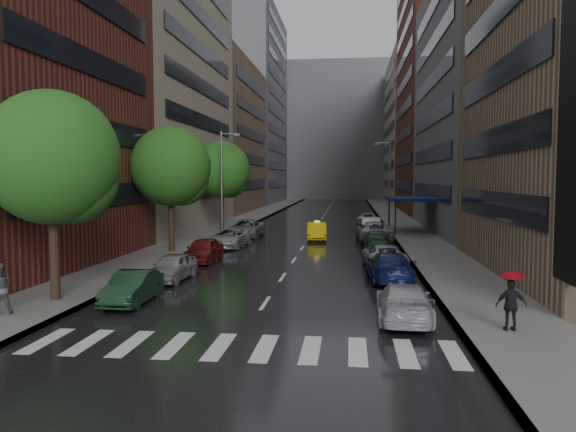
# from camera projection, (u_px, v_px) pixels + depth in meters

# --- Properties ---
(ground) EXTENTS (220.00, 220.00, 0.00)m
(ground) POSITION_uv_depth(u_px,v_px,m) (247.00, 330.00, 19.06)
(ground) COLOR gray
(ground) RESTS_ON ground
(road) EXTENTS (14.00, 140.00, 0.01)m
(road) POSITION_uv_depth(u_px,v_px,m) (321.00, 219.00, 68.64)
(road) COLOR black
(road) RESTS_ON ground
(sidewalk_left) EXTENTS (4.00, 140.00, 0.15)m
(sidewalk_left) POSITION_uv_depth(u_px,v_px,m) (249.00, 218.00, 69.62)
(sidewalk_left) COLOR gray
(sidewalk_left) RESTS_ON ground
(sidewalk_right) EXTENTS (4.00, 140.00, 0.15)m
(sidewalk_right) POSITION_uv_depth(u_px,v_px,m) (396.00, 219.00, 67.65)
(sidewalk_right) COLOR gray
(sidewalk_right) RESTS_ON ground
(crosswalk) EXTENTS (13.15, 2.80, 0.01)m
(crosswalk) POSITION_uv_depth(u_px,v_px,m) (242.00, 347.00, 17.05)
(crosswalk) COLOR silver
(crosswalk) RESTS_ON ground
(buildings_left) EXTENTS (8.00, 108.00, 38.00)m
(buildings_left) POSITION_uv_depth(u_px,v_px,m) (217.00, 99.00, 77.88)
(buildings_left) COLOR maroon
(buildings_left) RESTS_ON ground
(buildings_right) EXTENTS (8.05, 109.10, 36.00)m
(buildings_right) POSITION_uv_depth(u_px,v_px,m) (440.00, 101.00, 72.59)
(buildings_right) COLOR #937A5B
(buildings_right) RESTS_ON ground
(building_far) EXTENTS (40.00, 14.00, 32.00)m
(building_far) POSITION_uv_depth(u_px,v_px,m) (336.00, 132.00, 134.95)
(building_far) COLOR slate
(building_far) RESTS_ON ground
(tree_near) EXTENTS (5.46, 5.46, 8.70)m
(tree_near) POSITION_uv_depth(u_px,v_px,m) (52.00, 158.00, 22.71)
(tree_near) COLOR #382619
(tree_near) RESTS_ON ground
(tree_mid) EXTENTS (5.39, 5.39, 8.60)m
(tree_mid) POSITION_uv_depth(u_px,v_px,m) (171.00, 167.00, 37.79)
(tree_mid) COLOR #382619
(tree_mid) RESTS_ON ground
(tree_far) EXTENTS (5.36, 5.36, 8.54)m
(tree_far) POSITION_uv_depth(u_px,v_px,m) (222.00, 170.00, 52.81)
(tree_far) COLOR #382619
(tree_far) RESTS_ON ground
(taxi) EXTENTS (1.79, 4.47, 1.45)m
(taxi) POSITION_uv_depth(u_px,v_px,m) (317.00, 231.00, 46.06)
(taxi) COLOR yellow
(taxi) RESTS_ON ground
(parked_cars_left) EXTENTS (2.75, 30.11, 1.53)m
(parked_cars_left) POSITION_uv_depth(u_px,v_px,m) (220.00, 242.00, 38.35)
(parked_cars_left) COLOR #16301C
(parked_cars_left) RESTS_ON ground
(parked_cars_right) EXTENTS (3.00, 44.55, 1.61)m
(parked_cars_right) POSITION_uv_depth(u_px,v_px,m) (377.00, 239.00, 40.41)
(parked_cars_right) COLOR #AAAAAF
(parked_cars_right) RESTS_ON ground
(ped_red_umbrella) EXTENTS (1.00, 0.82, 2.01)m
(ped_red_umbrella) POSITION_uv_depth(u_px,v_px,m) (512.00, 295.00, 18.30)
(ped_red_umbrella) COLOR black
(ped_red_umbrella) RESTS_ON sidewalk_right
(street_lamp_left) EXTENTS (1.74, 0.22, 9.00)m
(street_lamp_left) POSITION_uv_depth(u_px,v_px,m) (223.00, 180.00, 49.31)
(street_lamp_left) COLOR gray
(street_lamp_left) RESTS_ON sidewalk_left
(street_lamp_right) EXTENTS (1.74, 0.22, 9.00)m
(street_lamp_right) POSITION_uv_depth(u_px,v_px,m) (389.00, 180.00, 62.49)
(street_lamp_right) COLOR gray
(street_lamp_right) RESTS_ON sidewalk_right
(awning) EXTENTS (4.00, 8.00, 3.12)m
(awning) POSITION_uv_depth(u_px,v_px,m) (409.00, 199.00, 52.56)
(awning) COLOR navy
(awning) RESTS_ON sidewalk_right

